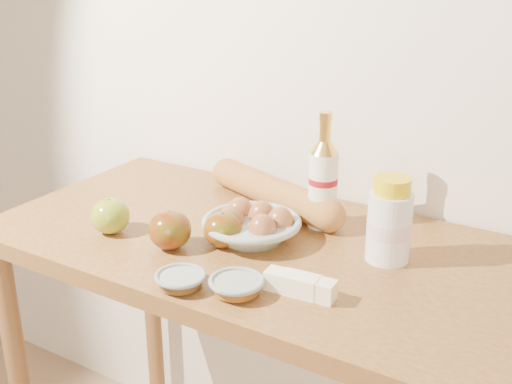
% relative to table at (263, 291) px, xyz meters
% --- Properties ---
extents(back_wall, '(3.50, 0.02, 2.60)m').
position_rel_table_xyz_m(back_wall, '(0.00, 0.33, 0.52)').
color(back_wall, white).
rests_on(back_wall, ground).
extents(table, '(1.20, 0.60, 0.90)m').
position_rel_table_xyz_m(table, '(0.00, 0.00, 0.00)').
color(table, olive).
rests_on(table, ground).
extents(bourbon_bottle, '(0.06, 0.06, 0.26)m').
position_rel_table_xyz_m(bourbon_bottle, '(0.07, 0.13, 0.23)').
color(bourbon_bottle, white).
rests_on(bourbon_bottle, table).
extents(cream_bottle, '(0.11, 0.11, 0.17)m').
position_rel_table_xyz_m(cream_bottle, '(0.25, 0.05, 0.20)').
color(cream_bottle, white).
rests_on(cream_bottle, table).
extents(egg_bowl, '(0.22, 0.22, 0.07)m').
position_rel_table_xyz_m(egg_bowl, '(-0.02, -0.01, 0.15)').
color(egg_bowl, '#92A09A').
rests_on(egg_bowl, table).
extents(baguette, '(0.44, 0.21, 0.07)m').
position_rel_table_xyz_m(baguette, '(-0.07, 0.17, 0.16)').
color(baguette, '#C5833C').
rests_on(baguette, table).
extents(apple_yellowgreen, '(0.09, 0.09, 0.08)m').
position_rel_table_xyz_m(apple_yellowgreen, '(-0.30, -0.14, 0.16)').
color(apple_yellowgreen, '#A79521').
rests_on(apple_yellowgreen, table).
extents(apple_redgreen_front, '(0.10, 0.10, 0.08)m').
position_rel_table_xyz_m(apple_redgreen_front, '(-0.15, -0.13, 0.16)').
color(apple_redgreen_front, maroon).
rests_on(apple_redgreen_front, table).
extents(apple_redgreen_right, '(0.10, 0.10, 0.08)m').
position_rel_table_xyz_m(apple_redgreen_right, '(-0.06, -0.07, 0.16)').
color(apple_redgreen_right, maroon).
rests_on(apple_redgreen_right, table).
extents(sugar_bowl, '(0.12, 0.12, 0.03)m').
position_rel_table_xyz_m(sugar_bowl, '(-0.03, -0.25, 0.14)').
color(sugar_bowl, gray).
rests_on(sugar_bowl, table).
extents(syrup_bowl, '(0.13, 0.13, 0.03)m').
position_rel_table_xyz_m(syrup_bowl, '(0.07, -0.21, 0.14)').
color(syrup_bowl, gray).
rests_on(syrup_bowl, table).
extents(butter_stick, '(0.13, 0.05, 0.04)m').
position_rel_table_xyz_m(butter_stick, '(0.17, -0.16, 0.14)').
color(butter_stick, '#FEF7C4').
rests_on(butter_stick, table).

